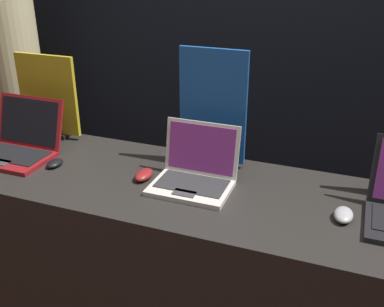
{
  "coord_description": "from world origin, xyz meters",
  "views": [
    {
      "loc": [
        0.58,
        -1.19,
        1.76
      ],
      "look_at": [
        0.0,
        0.33,
        1.02
      ],
      "focal_mm": 42.0,
      "sensor_mm": 36.0,
      "label": 1
    }
  ],
  "objects_px": {
    "promo_stand_middle": "(213,111)",
    "mouse_back": "(343,215)",
    "laptop_middle": "(195,172)",
    "person_bystander": "(20,98)",
    "mouse_middle": "(144,175)",
    "mouse_front": "(55,163)",
    "promo_stand_front": "(48,99)",
    "laptop_front": "(19,143)"
  },
  "relations": [
    {
      "from": "promo_stand_middle",
      "to": "mouse_back",
      "type": "height_order",
      "value": "promo_stand_middle"
    },
    {
      "from": "laptop_middle",
      "to": "mouse_back",
      "type": "height_order",
      "value": "laptop_middle"
    },
    {
      "from": "mouse_middle",
      "to": "promo_stand_middle",
      "type": "height_order",
      "value": "promo_stand_middle"
    },
    {
      "from": "mouse_middle",
      "to": "mouse_back",
      "type": "bearing_deg",
      "value": -1.83
    },
    {
      "from": "mouse_front",
      "to": "mouse_middle",
      "type": "relative_size",
      "value": 0.81
    },
    {
      "from": "mouse_back",
      "to": "mouse_middle",
      "type": "bearing_deg",
      "value": 178.17
    },
    {
      "from": "promo_stand_front",
      "to": "person_bystander",
      "type": "bearing_deg",
      "value": 143.7
    },
    {
      "from": "laptop_front",
      "to": "promo_stand_middle",
      "type": "height_order",
      "value": "promo_stand_middle"
    },
    {
      "from": "laptop_middle",
      "to": "person_bystander",
      "type": "xyz_separation_m",
      "value": [
        -1.44,
        0.64,
        -0.04
      ]
    },
    {
      "from": "laptop_front",
      "to": "laptop_middle",
      "type": "xyz_separation_m",
      "value": [
        0.88,
        0.02,
        -0.0
      ]
    },
    {
      "from": "promo_stand_front",
      "to": "mouse_back",
      "type": "relative_size",
      "value": 3.9
    },
    {
      "from": "mouse_front",
      "to": "mouse_middle",
      "type": "xyz_separation_m",
      "value": [
        0.43,
        0.03,
        0.0
      ]
    },
    {
      "from": "mouse_front",
      "to": "person_bystander",
      "type": "relative_size",
      "value": 0.05
    },
    {
      "from": "promo_stand_front",
      "to": "mouse_front",
      "type": "bearing_deg",
      "value": -52.3
    },
    {
      "from": "mouse_front",
      "to": "person_bystander",
      "type": "bearing_deg",
      "value": 138.06
    },
    {
      "from": "promo_stand_middle",
      "to": "laptop_middle",
      "type": "bearing_deg",
      "value": -90.0
    },
    {
      "from": "mouse_back",
      "to": "person_bystander",
      "type": "height_order",
      "value": "person_bystander"
    },
    {
      "from": "promo_stand_front",
      "to": "mouse_back",
      "type": "bearing_deg",
      "value": -11.15
    },
    {
      "from": "mouse_middle",
      "to": "mouse_back",
      "type": "xyz_separation_m",
      "value": [
        0.82,
        -0.03,
        -0.0
      ]
    },
    {
      "from": "mouse_middle",
      "to": "mouse_back",
      "type": "distance_m",
      "value": 0.82
    },
    {
      "from": "mouse_middle",
      "to": "mouse_front",
      "type": "bearing_deg",
      "value": -175.56
    },
    {
      "from": "mouse_front",
      "to": "promo_stand_front",
      "type": "height_order",
      "value": "promo_stand_front"
    },
    {
      "from": "laptop_middle",
      "to": "promo_stand_middle",
      "type": "bearing_deg",
      "value": 90.0
    },
    {
      "from": "mouse_middle",
      "to": "laptop_front",
      "type": "bearing_deg",
      "value": 179.06
    },
    {
      "from": "mouse_front",
      "to": "laptop_middle",
      "type": "relative_size",
      "value": 0.29
    },
    {
      "from": "laptop_front",
      "to": "person_bystander",
      "type": "xyz_separation_m",
      "value": [
        -0.56,
        0.66,
        -0.04
      ]
    },
    {
      "from": "promo_stand_middle",
      "to": "mouse_front",
      "type": "bearing_deg",
      "value": -156.78
    },
    {
      "from": "mouse_front",
      "to": "mouse_back",
      "type": "xyz_separation_m",
      "value": [
        1.25,
        0.01,
        0.0
      ]
    },
    {
      "from": "promo_stand_middle",
      "to": "person_bystander",
      "type": "distance_m",
      "value": 1.52
    },
    {
      "from": "laptop_middle",
      "to": "mouse_back",
      "type": "bearing_deg",
      "value": -5.3
    },
    {
      "from": "promo_stand_middle",
      "to": "person_bystander",
      "type": "xyz_separation_m",
      "value": [
        -1.44,
        0.43,
        -0.23
      ]
    },
    {
      "from": "mouse_front",
      "to": "laptop_middle",
      "type": "height_order",
      "value": "laptop_middle"
    },
    {
      "from": "promo_stand_middle",
      "to": "mouse_back",
      "type": "xyz_separation_m",
      "value": [
        0.59,
        -0.27,
        -0.23
      ]
    },
    {
      "from": "mouse_back",
      "to": "person_bystander",
      "type": "relative_size",
      "value": 0.06
    },
    {
      "from": "promo_stand_front",
      "to": "mouse_middle",
      "type": "height_order",
      "value": "promo_stand_front"
    },
    {
      "from": "laptop_middle",
      "to": "promo_stand_middle",
      "type": "relative_size",
      "value": 0.61
    },
    {
      "from": "person_bystander",
      "to": "promo_stand_front",
      "type": "bearing_deg",
      "value": -36.3
    },
    {
      "from": "promo_stand_middle",
      "to": "mouse_back",
      "type": "relative_size",
      "value": 4.78
    },
    {
      "from": "laptop_front",
      "to": "person_bystander",
      "type": "relative_size",
      "value": 0.21
    },
    {
      "from": "laptop_front",
      "to": "promo_stand_middle",
      "type": "bearing_deg",
      "value": 14.94
    },
    {
      "from": "laptop_middle",
      "to": "mouse_middle",
      "type": "xyz_separation_m",
      "value": [
        -0.22,
        -0.03,
        -0.04
      ]
    },
    {
      "from": "laptop_front",
      "to": "mouse_middle",
      "type": "distance_m",
      "value": 0.66
    }
  ]
}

